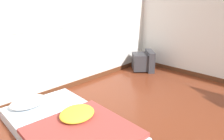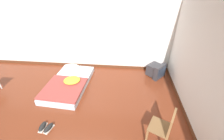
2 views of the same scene
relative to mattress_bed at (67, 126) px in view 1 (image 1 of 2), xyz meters
name	(u,v)px [view 1 (image 1 of 2)]	position (x,y,z in m)	size (l,w,h in m)	color
wall_back	(28,21)	(0.24, 1.23, 1.18)	(8.23, 0.08, 2.60)	silver
mattress_bed	(67,126)	(0.00, 0.00, 0.00)	(1.19, 1.93, 0.31)	silver
crt_tv	(144,61)	(2.69, 0.79, 0.11)	(0.65, 0.65, 0.46)	#333338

